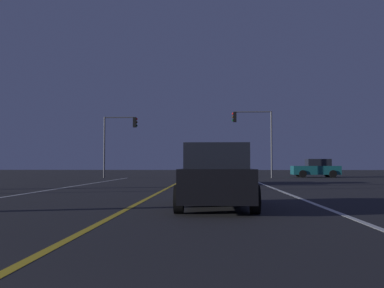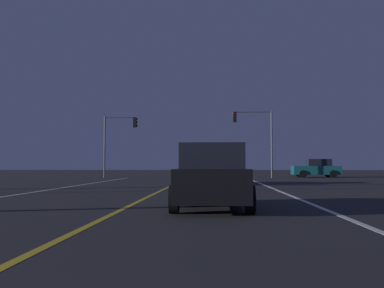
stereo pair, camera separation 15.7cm
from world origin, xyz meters
name	(u,v)px [view 2 (the right image)]	position (x,y,z in m)	size (l,w,h in m)	color
lane_edge_right	(292,196)	(5.26, 15.96, 0.00)	(0.16, 43.92, 0.01)	silver
lane_edge_left	(13,195)	(-5.26, 15.96, 0.00)	(0.16, 43.92, 0.01)	silver
lane_center_divider	(150,196)	(0.00, 15.96, 0.00)	(0.16, 43.92, 0.01)	gold
car_crossing_side	(316,168)	(11.85, 40.66, 0.82)	(4.30, 2.02, 1.70)	black
car_lead_same_lane	(212,177)	(2.34, 11.31, 0.82)	(2.02, 4.30, 1.70)	black
car_ahead_far	(219,170)	(2.70, 26.31, 0.82)	(2.02, 4.30, 1.70)	black
traffic_light_near_right	(253,128)	(5.84, 38.42, 4.38)	(3.55, 0.36, 5.91)	#4C4C51
traffic_light_near_left	(120,133)	(-6.04, 38.42, 4.06)	(3.07, 0.36, 5.48)	#4C4C51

